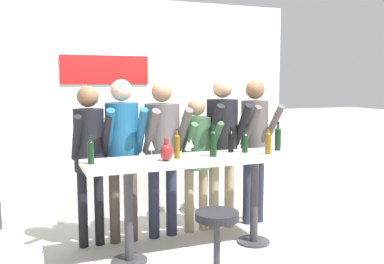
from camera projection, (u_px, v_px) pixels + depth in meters
name	position (u px, v px, depth m)	size (l,w,h in m)	color
ground_plane	(195.00, 252.00, 4.55)	(40.00, 40.00, 0.00)	#B2ADA3
back_wall	(153.00, 109.00, 5.78)	(3.89, 0.12, 2.87)	silver
tasting_table	(195.00, 172.00, 4.45)	(2.29, 0.58, 1.03)	silver
bar_stool	(217.00, 236.00, 3.79)	(0.41, 0.41, 0.66)	#333338
person_far_left	(89.00, 147.00, 4.58)	(0.39, 0.53, 1.76)	black
person_left	(122.00, 142.00, 4.70)	(0.44, 0.57, 1.83)	#473D33
person_center_left	(163.00, 142.00, 4.87)	(0.49, 0.59, 1.81)	#23283D
person_center	(197.00, 150.00, 5.07)	(0.44, 0.53, 1.61)	gray
person_center_right	(222.00, 136.00, 5.17)	(0.45, 0.57, 1.85)	gray
person_right	(255.00, 134.00, 5.36)	(0.42, 0.55, 1.82)	#23283D
wine_bottle_0	(245.00, 142.00, 4.69)	(0.06, 0.06, 0.26)	black
wine_bottle_1	(91.00, 151.00, 4.04)	(0.06, 0.06, 0.28)	black
wine_bottle_2	(268.00, 142.00, 4.58)	(0.06, 0.06, 0.29)	brown
wine_bottle_3	(177.00, 145.00, 4.33)	(0.06, 0.06, 0.31)	brown
wine_bottle_4	(231.00, 141.00, 4.71)	(0.06, 0.06, 0.29)	black
wine_bottle_5	(278.00, 138.00, 4.83)	(0.07, 0.07, 0.32)	black
wine_bottle_6	(213.00, 142.00, 4.45)	(0.08, 0.08, 0.33)	black
wine_glass_0	(188.00, 146.00, 4.33)	(0.07, 0.07, 0.18)	silver
wine_glass_1	(151.00, 146.00, 4.33)	(0.07, 0.07, 0.18)	silver
wine_glass_2	(191.00, 144.00, 4.51)	(0.07, 0.07, 0.18)	silver
decorative_vase	(166.00, 152.00, 4.20)	(0.13, 0.13, 0.22)	maroon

